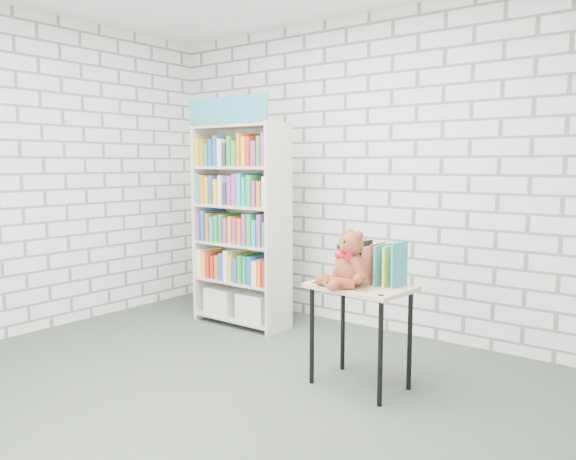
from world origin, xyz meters
The scene contains 6 objects.
ground centered at (0.00, 0.00, 0.00)m, with size 4.50×4.50×0.00m, color #3B453A.
room_shell centered at (0.00, 0.00, 1.78)m, with size 4.52×4.02×2.81m.
bookshelf centered at (-0.94, 1.36, 0.94)m, with size 0.92×0.36×2.07m.
display_table centered at (0.69, 0.73, 0.60)m, with size 0.68×0.50×0.70m.
table_books centered at (0.70, 0.83, 0.83)m, with size 0.47×0.24×0.27m.
teddy_bear centered at (0.66, 0.63, 0.85)m, with size 0.36×0.34×0.37m.
Camera 1 is at (2.52, -2.44, 1.49)m, focal length 35.00 mm.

